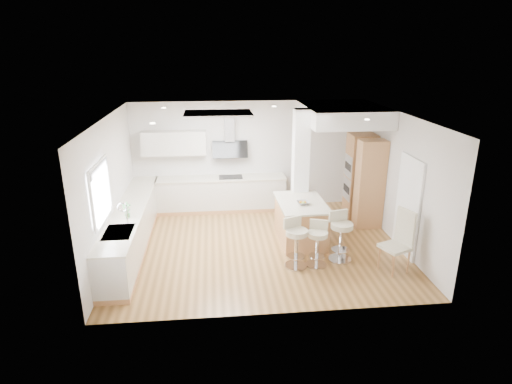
{
  "coord_description": "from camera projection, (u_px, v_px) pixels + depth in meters",
  "views": [
    {
      "loc": [
        -0.93,
        -8.35,
        4.12
      ],
      "look_at": [
        -0.03,
        0.4,
        1.1
      ],
      "focal_mm": 30.0,
      "sensor_mm": 36.0,
      "label": 1
    }
  ],
  "objects": [
    {
      "name": "bar_stool_c",
      "position": [
        341.0,
        234.0,
        8.5
      ],
      "size": [
        0.55,
        0.55,
        1.02
      ],
      "rotation": [
        0.0,
        0.0,
        0.23
      ],
      "color": "silver",
      "rests_on": "ground"
    },
    {
      "name": "bar_stool_b",
      "position": [
        317.0,
        241.0,
        8.3
      ],
      "size": [
        0.52,
        0.52,
        0.92
      ],
      "rotation": [
        0.0,
        0.0,
        -0.34
      ],
      "color": "silver",
      "rests_on": "ground"
    },
    {
      "name": "wall_right",
      "position": [
        399.0,
        180.0,
        9.12
      ],
      "size": [
        0.04,
        5.0,
        2.8
      ],
      "primitive_type": "cube",
      "color": "silver",
      "rests_on": "ground"
    },
    {
      "name": "bar_stool_a",
      "position": [
        296.0,
        240.0,
        8.25
      ],
      "size": [
        0.58,
        0.58,
        0.99
      ],
      "rotation": [
        0.0,
        0.0,
        0.39
      ],
      "color": "silver",
      "rests_on": "ground"
    },
    {
      "name": "ground",
      "position": [
        259.0,
        245.0,
        9.28
      ],
      "size": [
        6.0,
        6.0,
        0.0
      ],
      "primitive_type": "plane",
      "color": "olive",
      "rests_on": "ground"
    },
    {
      "name": "wall_left",
      "position": [
        110.0,
        189.0,
        8.54
      ],
      "size": [
        0.04,
        5.0,
        2.8
      ],
      "primitive_type": "cube",
      "color": "silver",
      "rests_on": "ground"
    },
    {
      "name": "wall_back",
      "position": [
        249.0,
        155.0,
        11.18
      ],
      "size": [
        6.0,
        0.04,
        2.8
      ],
      "primitive_type": "cube",
      "color": "silver",
      "rests_on": "ground"
    },
    {
      "name": "window_left",
      "position": [
        100.0,
        189.0,
        7.6
      ],
      "size": [
        0.06,
        1.28,
        1.07
      ],
      "color": "white",
      "rests_on": "ground"
    },
    {
      "name": "ceiling",
      "position": [
        259.0,
        245.0,
        9.28
      ],
      "size": [
        6.0,
        5.0,
        0.02
      ],
      "primitive_type": "cube",
      "color": "white",
      "rests_on": "ground"
    },
    {
      "name": "doorway_right",
      "position": [
        408.0,
        207.0,
        8.68
      ],
      "size": [
        0.05,
        1.0,
        2.1
      ],
      "color": "#463E37",
      "rests_on": "ground"
    },
    {
      "name": "skylight",
      "position": [
        219.0,
        114.0,
        8.87
      ],
      "size": [
        4.1,
        2.1,
        0.06
      ],
      "color": "white",
      "rests_on": "ground"
    },
    {
      "name": "dining_chair",
      "position": [
        400.0,
        239.0,
        8.09
      ],
      "size": [
        0.62,
        0.62,
        1.23
      ],
      "rotation": [
        0.0,
        0.0,
        0.38
      ],
      "color": "beige",
      "rests_on": "ground"
    },
    {
      "name": "counter_left",
      "position": [
        132.0,
        227.0,
        9.09
      ],
      "size": [
        0.63,
        4.5,
        1.35
      ],
      "color": "tan",
      "rests_on": "ground"
    },
    {
      "name": "pillar",
      "position": [
        300.0,
        170.0,
        9.82
      ],
      "size": [
        0.35,
        0.35,
        2.8
      ],
      "color": "white",
      "rests_on": "ground"
    },
    {
      "name": "soffit",
      "position": [
        342.0,
        114.0,
        9.96
      ],
      "size": [
        1.78,
        2.2,
        0.4
      ],
      "color": "white",
      "rests_on": "ground"
    },
    {
      "name": "counter_back",
      "position": [
        215.0,
        185.0,
        11.06
      ],
      "size": [
        3.62,
        0.63,
        2.5
      ],
      "color": "tan",
      "rests_on": "ground"
    },
    {
      "name": "oven_column",
      "position": [
        363.0,
        179.0,
        10.35
      ],
      "size": [
        0.63,
        1.21,
        2.1
      ],
      "color": "tan",
      "rests_on": "ground"
    },
    {
      "name": "peninsula",
      "position": [
        301.0,
        221.0,
        9.38
      ],
      "size": [
        1.03,
        1.53,
        0.99
      ],
      "rotation": [
        0.0,
        0.0,
        0.02
      ],
      "color": "tan",
      "rests_on": "ground"
    }
  ]
}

